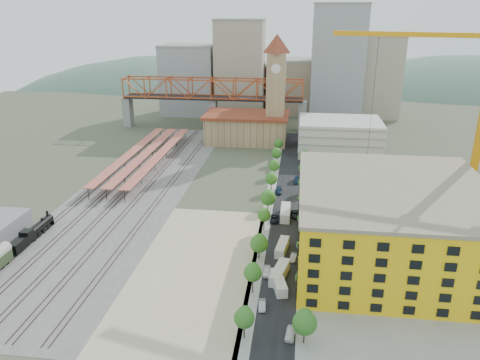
# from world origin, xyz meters

# --- Properties ---
(ground) EXTENTS (400.00, 400.00, 0.00)m
(ground) POSITION_xyz_m (0.00, 0.00, 0.00)
(ground) COLOR #474C38
(ground) RESTS_ON ground
(ballast_strip) EXTENTS (36.00, 165.00, 0.06)m
(ballast_strip) POSITION_xyz_m (-36.00, 17.50, 0.03)
(ballast_strip) COLOR #605E59
(ballast_strip) RESTS_ON ground
(dirt_lot) EXTENTS (28.00, 67.00, 0.06)m
(dirt_lot) POSITION_xyz_m (-4.00, -31.50, 0.03)
(dirt_lot) COLOR tan
(dirt_lot) RESTS_ON ground
(street_asphalt) EXTENTS (12.00, 170.00, 0.06)m
(street_asphalt) POSITION_xyz_m (16.00, 15.00, 0.03)
(street_asphalt) COLOR black
(street_asphalt) RESTS_ON ground
(sidewalk_west) EXTENTS (3.00, 170.00, 0.04)m
(sidewalk_west) POSITION_xyz_m (10.50, 15.00, 0.02)
(sidewalk_west) COLOR gray
(sidewalk_west) RESTS_ON ground
(sidewalk_east) EXTENTS (3.00, 170.00, 0.04)m
(sidewalk_east) POSITION_xyz_m (21.50, 15.00, 0.02)
(sidewalk_east) COLOR gray
(sidewalk_east) RESTS_ON ground
(construction_pad) EXTENTS (50.00, 90.00, 0.06)m
(construction_pad) POSITION_xyz_m (45.00, -20.00, 0.03)
(construction_pad) COLOR gray
(construction_pad) RESTS_ON ground
(rail_tracks) EXTENTS (26.56, 160.00, 0.18)m
(rail_tracks) POSITION_xyz_m (-37.80, 17.50, 0.15)
(rail_tracks) COLOR #382B23
(rail_tracks) RESTS_ON ground
(platform_canopies) EXTENTS (16.00, 80.00, 4.12)m
(platform_canopies) POSITION_xyz_m (-41.00, 45.00, 3.99)
(platform_canopies) COLOR #D77652
(platform_canopies) RESTS_ON ground
(station_hall) EXTENTS (38.00, 24.00, 13.10)m
(station_hall) POSITION_xyz_m (-5.00, 82.00, 6.67)
(station_hall) COLOR tan
(station_hall) RESTS_ON ground
(clock_tower) EXTENTS (12.00, 12.00, 52.00)m
(clock_tower) POSITION_xyz_m (8.00, 79.99, 28.70)
(clock_tower) COLOR tan
(clock_tower) RESTS_ON ground
(parking_garage) EXTENTS (34.00, 26.00, 14.00)m
(parking_garage) POSITION_xyz_m (36.00, 70.00, 7.00)
(parking_garage) COLOR silver
(parking_garage) RESTS_ON ground
(truss_bridge) EXTENTS (94.00, 9.60, 25.60)m
(truss_bridge) POSITION_xyz_m (-25.00, 105.00, 18.86)
(truss_bridge) COLOR gray
(truss_bridge) RESTS_ON ground
(construction_building) EXTENTS (44.60, 50.60, 18.80)m
(construction_building) POSITION_xyz_m (42.00, -20.00, 9.41)
(construction_building) COLOR yellow
(construction_building) RESTS_ON ground
(street_trees) EXTENTS (15.40, 124.40, 8.00)m
(street_trees) POSITION_xyz_m (16.00, 5.00, 0.00)
(street_trees) COLOR #275C1B
(street_trees) RESTS_ON ground
(skyline) EXTENTS (133.00, 46.00, 60.00)m
(skyline) POSITION_xyz_m (7.47, 142.31, 22.81)
(skyline) COLOR #9EA0A3
(skyline) RESTS_ON ground
(distant_hills) EXTENTS (647.00, 264.00, 227.00)m
(distant_hills) POSITION_xyz_m (45.28, 260.00, -79.54)
(distant_hills) COLOR #4C6B59
(distant_hills) RESTS_ON ground
(locomotive) EXTENTS (2.62, 20.24, 5.06)m
(locomotive) POSITION_xyz_m (-50.00, -22.40, 1.89)
(locomotive) COLOR black
(locomotive) RESTS_ON ground
(tower_crane) EXTENTS (55.06, 15.67, 60.08)m
(tower_crane) POSITION_xyz_m (64.10, 5.71, 37.08)
(tower_crane) COLOR orange
(tower_crane) RESTS_ON ground
(site_trailer_a) EXTENTS (4.36, 9.14, 2.42)m
(site_trailer_a) POSITION_xyz_m (16.00, -37.33, 1.21)
(site_trailer_a) COLOR silver
(site_trailer_a) RESTS_ON ground
(site_trailer_b) EXTENTS (4.56, 9.90, 2.62)m
(site_trailer_b) POSITION_xyz_m (16.00, -33.25, 1.31)
(site_trailer_b) COLOR silver
(site_trailer_b) RESTS_ON ground
(site_trailer_c) EXTENTS (3.45, 9.00, 2.40)m
(site_trailer_c) POSITION_xyz_m (16.00, -20.78, 1.20)
(site_trailer_c) COLOR silver
(site_trailer_c) RESTS_ON ground
(site_trailer_d) EXTENTS (2.72, 10.32, 2.83)m
(site_trailer_d) POSITION_xyz_m (16.00, 0.19, 1.41)
(site_trailer_d) COLOR silver
(site_trailer_d) RESTS_ON ground
(car_0) EXTENTS (2.12, 4.81, 1.61)m
(car_0) POSITION_xyz_m (13.00, -32.22, 0.80)
(car_0) COLOR white
(car_0) RESTS_ON ground
(car_1) EXTENTS (1.75, 4.16, 1.34)m
(car_1) POSITION_xyz_m (13.00, -45.27, 0.67)
(car_1) COLOR #A4A5AA
(car_1) RESTS_ON ground
(car_2) EXTENTS (2.45, 5.22, 1.44)m
(car_2) POSITION_xyz_m (13.00, -3.11, 0.72)
(car_2) COLOR black
(car_2) RESTS_ON ground
(car_3) EXTENTS (2.25, 5.38, 1.55)m
(car_3) POSITION_xyz_m (13.00, 19.30, 0.78)
(car_3) COLOR #1A2F4D
(car_3) RESTS_ON ground
(car_4) EXTENTS (2.20, 4.55, 1.50)m
(car_4) POSITION_xyz_m (19.00, -53.56, 0.75)
(car_4) COLOR white
(car_4) RESTS_ON ground
(car_5) EXTENTS (2.20, 4.45, 1.40)m
(car_5) POSITION_xyz_m (19.00, -24.82, 0.70)
(car_5) COLOR #949499
(car_5) RESTS_ON ground
(car_6) EXTENTS (3.23, 5.66, 1.49)m
(car_6) POSITION_xyz_m (19.00, 0.79, 0.74)
(car_6) COLOR black
(car_6) RESTS_ON ground
(car_7) EXTENTS (2.15, 5.30, 1.54)m
(car_7) POSITION_xyz_m (19.00, 30.07, 0.77)
(car_7) COLOR navy
(car_7) RESTS_ON ground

